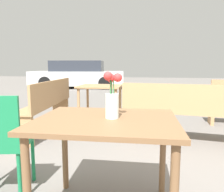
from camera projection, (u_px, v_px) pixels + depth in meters
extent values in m
cube|color=brown|center=(106.00, 121.00, 1.50)|extent=(0.99, 0.80, 0.03)
cylinder|color=brown|center=(27.00, 192.00, 1.29)|extent=(0.05, 0.05, 0.70)
cylinder|color=brown|center=(65.00, 150.00, 1.92)|extent=(0.05, 0.05, 0.70)
cylinder|color=brown|center=(163.00, 156.00, 1.81)|extent=(0.05, 0.05, 0.70)
cylinder|color=silver|center=(112.00, 106.00, 1.51)|extent=(0.09, 0.09, 0.17)
cylinder|color=silver|center=(112.00, 111.00, 1.51)|extent=(0.08, 0.08, 0.09)
cylinder|color=#337038|center=(114.00, 99.00, 1.50)|extent=(0.01, 0.01, 0.25)
sphere|color=red|center=(118.00, 78.00, 1.48)|extent=(0.06, 0.06, 0.06)
cylinder|color=#337038|center=(112.00, 99.00, 1.52)|extent=(0.01, 0.01, 0.25)
sphere|color=red|center=(111.00, 78.00, 1.53)|extent=(0.06, 0.06, 0.06)
cylinder|color=#337038|center=(110.00, 98.00, 1.49)|extent=(0.01, 0.01, 0.27)
sphere|color=red|center=(108.00, 76.00, 1.44)|extent=(0.06, 0.06, 0.06)
cube|color=#197A47|center=(5.00, 143.00, 1.86)|extent=(0.48, 0.48, 0.03)
cylinder|color=#197A47|center=(33.00, 160.00, 2.07)|extent=(0.03, 0.03, 0.42)
cylinder|color=#197A47|center=(20.00, 178.00, 1.73)|extent=(0.03, 0.03, 0.42)
cube|color=tan|center=(181.00, 112.00, 3.12)|extent=(1.68, 0.56, 0.02)
cube|color=tan|center=(181.00, 99.00, 2.94)|extent=(1.64, 0.24, 0.40)
cube|color=tan|center=(128.00, 123.00, 3.38)|extent=(0.10, 0.33, 0.43)
cube|color=tan|center=(45.00, 104.00, 3.74)|extent=(0.53, 1.83, 0.02)
cube|color=tan|center=(53.00, 92.00, 3.70)|extent=(0.21, 1.80, 0.40)
cube|color=tan|center=(21.00, 131.00, 2.94)|extent=(0.33, 0.09, 0.43)
cube|color=tan|center=(60.00, 108.00, 4.60)|extent=(0.33, 0.09, 0.43)
cube|color=tan|center=(211.00, 113.00, 4.13)|extent=(0.08, 0.33, 0.43)
cube|color=tan|center=(100.00, 86.00, 4.28)|extent=(0.83, 0.74, 0.03)
cylinder|color=tan|center=(79.00, 106.00, 4.08)|extent=(0.05, 0.05, 0.68)
cylinder|color=tan|center=(116.00, 108.00, 3.97)|extent=(0.05, 0.05, 0.68)
cylinder|color=tan|center=(88.00, 101.00, 4.68)|extent=(0.05, 0.05, 0.68)
cylinder|color=tan|center=(120.00, 102.00, 4.57)|extent=(0.05, 0.05, 0.68)
cube|color=silver|center=(78.00, 78.00, 11.06)|extent=(4.76, 2.31, 0.69)
cube|color=#2D333D|center=(78.00, 66.00, 10.98)|extent=(2.71, 1.90, 0.52)
cylinder|color=black|center=(107.00, 81.00, 11.83)|extent=(0.62, 0.26, 0.60)
cylinder|color=black|center=(105.00, 83.00, 10.22)|extent=(0.62, 0.26, 0.60)
cylinder|color=black|center=(55.00, 81.00, 11.94)|extent=(0.62, 0.26, 0.60)
cylinder|color=black|center=(45.00, 83.00, 10.33)|extent=(0.62, 0.26, 0.60)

